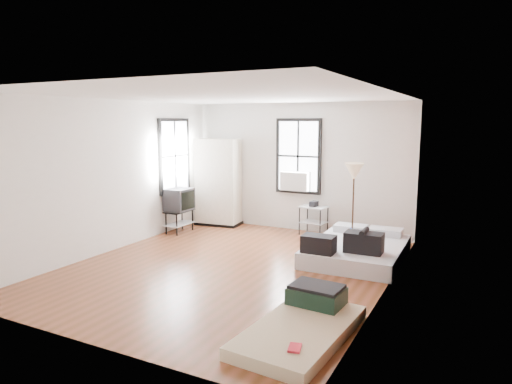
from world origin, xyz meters
The scene contains 8 objects.
ground centered at (0.00, 0.00, 0.00)m, with size 6.00×6.00×0.00m, color #582F17.
room_shell centered at (0.23, 0.36, 1.74)m, with size 5.02×6.02×2.80m.
mattress_main centered at (1.74, 1.40, 0.18)m, with size 1.58×2.12×0.67m.
mattress_bare centered at (1.94, -1.65, 0.12)m, with size 1.07×1.85×0.39m.
wardrobe centered at (-1.86, 2.65, 1.00)m, with size 1.08×0.69×2.01m.
side_table centered at (0.47, 2.72, 0.50)m, with size 0.60×0.50×0.73m.
floor_lamp centered at (1.48, 2.06, 1.39)m, with size 0.35×0.35×1.63m.
tv_stand centered at (-2.21, 1.60, 0.69)m, with size 0.49×0.69×0.96m.
Camera 1 is at (3.70, -6.32, 2.39)m, focal length 32.00 mm.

